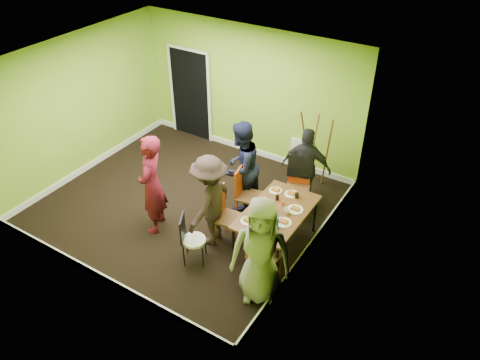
% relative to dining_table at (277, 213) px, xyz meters
% --- Properties ---
extents(ground, '(5.00, 5.00, 0.00)m').
position_rel_dining_table_xyz_m(ground, '(-1.97, 0.15, -0.70)').
color(ground, black).
rests_on(ground, ground).
extents(room_walls, '(5.04, 4.54, 2.82)m').
position_rel_dining_table_xyz_m(room_walls, '(-1.99, 0.19, 0.29)').
color(room_walls, '#86B82F').
rests_on(room_walls, ground).
extents(dining_table, '(0.90, 1.50, 0.75)m').
position_rel_dining_table_xyz_m(dining_table, '(0.00, 0.00, 0.00)').
color(dining_table, black).
rests_on(dining_table, ground).
extents(chair_left_far, '(0.49, 0.49, 1.02)m').
position_rel_dining_table_xyz_m(chair_left_far, '(-0.84, 0.41, -0.12)').
color(chair_left_far, '#DB4914').
rests_on(chair_left_far, ground).
extents(chair_left_near, '(0.46, 0.46, 1.02)m').
position_rel_dining_table_xyz_m(chair_left_near, '(-0.80, -0.29, -0.12)').
color(chair_left_near, '#DB4914').
rests_on(chair_left_near, ground).
extents(chair_back_end, '(0.58, 0.63, 1.07)m').
position_rel_dining_table_xyz_m(chair_back_end, '(-0.18, 1.20, 0.06)').
color(chair_back_end, '#DB4914').
rests_on(chair_back_end, ground).
extents(chair_front_end, '(0.46, 0.47, 1.02)m').
position_rel_dining_table_xyz_m(chair_front_end, '(0.19, -0.83, -0.12)').
color(chair_front_end, '#DB4914').
rests_on(chair_front_end, ground).
extents(chair_bentwood, '(0.46, 0.45, 0.87)m').
position_rel_dining_table_xyz_m(chair_bentwood, '(-1.00, -1.00, -0.22)').
color(chair_bentwood, black).
rests_on(chair_bentwood, ground).
extents(easel, '(0.66, 0.62, 1.64)m').
position_rel_dining_table_xyz_m(easel, '(-0.19, 1.87, 0.11)').
color(easel, brown).
rests_on(easel, ground).
extents(plate_near_left, '(0.23, 0.23, 0.01)m').
position_rel_dining_table_xyz_m(plate_near_left, '(-0.28, 0.47, 0.06)').
color(plate_near_left, white).
rests_on(plate_near_left, dining_table).
extents(plate_near_right, '(0.24, 0.24, 0.01)m').
position_rel_dining_table_xyz_m(plate_near_right, '(-0.26, -0.46, 0.06)').
color(plate_near_right, white).
rests_on(plate_near_right, dining_table).
extents(plate_far_back, '(0.24, 0.24, 0.01)m').
position_rel_dining_table_xyz_m(plate_far_back, '(0.00, 0.52, 0.06)').
color(plate_far_back, white).
rests_on(plate_far_back, dining_table).
extents(plate_far_front, '(0.25, 0.25, 0.01)m').
position_rel_dining_table_xyz_m(plate_far_front, '(0.07, -0.52, 0.06)').
color(plate_far_front, white).
rests_on(plate_far_front, dining_table).
extents(plate_wall_back, '(0.27, 0.27, 0.01)m').
position_rel_dining_table_xyz_m(plate_wall_back, '(0.23, 0.18, 0.06)').
color(plate_wall_back, white).
rests_on(plate_wall_back, dining_table).
extents(plate_wall_front, '(0.26, 0.26, 0.01)m').
position_rel_dining_table_xyz_m(plate_wall_front, '(0.22, -0.21, 0.06)').
color(plate_wall_front, white).
rests_on(plate_wall_front, dining_table).
extents(thermos, '(0.07, 0.07, 0.19)m').
position_rel_dining_table_xyz_m(thermos, '(-0.04, -0.05, 0.15)').
color(thermos, white).
rests_on(thermos, dining_table).
extents(blue_bottle, '(0.08, 0.08, 0.21)m').
position_rel_dining_table_xyz_m(blue_bottle, '(0.19, -0.38, 0.16)').
color(blue_bottle, '#1A37C6').
rests_on(blue_bottle, dining_table).
extents(orange_bottle, '(0.04, 0.04, 0.07)m').
position_rel_dining_table_xyz_m(orange_bottle, '(0.00, 0.19, 0.09)').
color(orange_bottle, '#DB4914').
rests_on(orange_bottle, dining_table).
extents(glass_mid, '(0.06, 0.06, 0.09)m').
position_rel_dining_table_xyz_m(glass_mid, '(-0.14, 0.26, 0.10)').
color(glass_mid, black).
rests_on(glass_mid, dining_table).
extents(glass_back, '(0.07, 0.07, 0.09)m').
position_rel_dining_table_xyz_m(glass_back, '(0.11, 0.48, 0.10)').
color(glass_back, black).
rests_on(glass_back, dining_table).
extents(glass_front, '(0.07, 0.07, 0.09)m').
position_rel_dining_table_xyz_m(glass_front, '(0.16, -0.54, 0.10)').
color(glass_front, black).
rests_on(glass_front, dining_table).
extents(cup_a, '(0.12, 0.12, 0.09)m').
position_rel_dining_table_xyz_m(cup_a, '(-0.11, -0.17, 0.10)').
color(cup_a, white).
rests_on(cup_a, dining_table).
extents(cup_b, '(0.10, 0.10, 0.09)m').
position_rel_dining_table_xyz_m(cup_b, '(0.16, 0.03, 0.10)').
color(cup_b, white).
rests_on(cup_b, dining_table).
extents(person_standing, '(0.66, 0.78, 1.81)m').
position_rel_dining_table_xyz_m(person_standing, '(-2.01, -0.66, 0.21)').
color(person_standing, '#5C0F1E').
rests_on(person_standing, ground).
extents(person_left_far, '(0.70, 0.87, 1.73)m').
position_rel_dining_table_xyz_m(person_left_far, '(-1.07, 0.64, 0.17)').
color(person_left_far, '#151935').
rests_on(person_left_far, ground).
extents(person_left_near, '(0.66, 1.09, 1.64)m').
position_rel_dining_table_xyz_m(person_left_near, '(-1.00, -0.43, 0.13)').
color(person_left_near, '#2C201D').
rests_on(person_left_near, ground).
extents(person_back_end, '(0.96, 0.53, 1.55)m').
position_rel_dining_table_xyz_m(person_back_end, '(-0.13, 1.36, 0.08)').
color(person_back_end, black).
rests_on(person_back_end, ground).
extents(person_front_end, '(1.00, 0.84, 1.75)m').
position_rel_dining_table_xyz_m(person_front_end, '(0.31, -1.06, 0.18)').
color(person_front_end, gray).
rests_on(person_front_end, ground).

